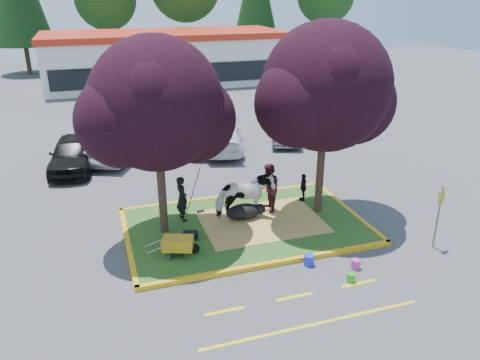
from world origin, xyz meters
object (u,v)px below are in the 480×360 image
object	(u,v)px
handler	(182,198)
car_silver	(118,144)
bucket_green	(351,278)
bucket_blue	(309,260)
car_black	(72,153)
sign_post	(439,211)
bucket_pink	(356,264)
wheelbarrow	(178,244)
calf	(243,212)
cow	(244,196)

from	to	relation	value
handler	car_silver	bearing A→B (deg)	-1.74
bucket_green	car_silver	distance (m)	14.00
bucket_green	bucket_blue	world-z (taller)	bucket_blue
bucket_blue	car_black	size ratio (longest dim) A/B	0.07
sign_post	bucket_blue	bearing A→B (deg)	162.46
bucket_pink	bucket_blue	world-z (taller)	bucket_blue
sign_post	car_black	world-z (taller)	sign_post
wheelbarrow	car_silver	world-z (taller)	car_silver
bucket_pink	car_silver	world-z (taller)	car_silver
calf	handler	world-z (taller)	handler
cow	wheelbarrow	distance (m)	3.32
calf	car_silver	size ratio (longest dim) A/B	0.28
bucket_blue	bucket_pink	bearing A→B (deg)	-25.59
bucket_blue	car_black	distance (m)	12.84
handler	bucket_blue	size ratio (longest dim) A/B	4.90
bucket_pink	bucket_blue	size ratio (longest dim) A/B	0.88
sign_post	bucket_blue	world-z (taller)	sign_post
car_black	wheelbarrow	bearing A→B (deg)	-63.54
sign_post	bucket_pink	bearing A→B (deg)	172.13
bucket_blue	wheelbarrow	bearing A→B (deg)	157.99
bucket_pink	car_black	bearing A→B (deg)	125.25
calf	bucket_green	bearing A→B (deg)	-73.37
cow	car_silver	bearing A→B (deg)	24.87
calf	bucket_pink	world-z (taller)	calf
calf	sign_post	world-z (taller)	sign_post
sign_post	bucket_green	world-z (taller)	sign_post
handler	sign_post	bearing A→B (deg)	-132.86
sign_post	bucket_pink	world-z (taller)	sign_post
bucket_green	car_black	xyz separation A→B (m)	(-7.61, 12.02, 0.63)
calf	wheelbarrow	bearing A→B (deg)	-151.57
calf	sign_post	size ratio (longest dim) A/B	0.59
cow	bucket_blue	bearing A→B (deg)	-162.79
bucket_green	car_black	world-z (taller)	car_black
bucket_green	bucket_blue	size ratio (longest dim) A/B	0.79
cow	bucket_blue	world-z (taller)	cow
car_silver	cow	bearing A→B (deg)	137.70
wheelbarrow	bucket_pink	world-z (taller)	wheelbarrow
cow	car_black	size ratio (longest dim) A/B	0.45
cow	bucket_green	world-z (taller)	cow
cow	bucket_pink	world-z (taller)	cow
cow	bucket_blue	distance (m)	3.55
bucket_blue	bucket_green	bearing A→B (deg)	-56.62
cow	bucket_blue	xyz separation A→B (m)	(0.97, -3.31, -0.84)
car_black	car_silver	xyz separation A→B (m)	(2.13, 0.84, -0.02)
wheelbarrow	car_black	bearing A→B (deg)	128.21
sign_post	car_silver	distance (m)	15.01
bucket_pink	handler	bearing A→B (deg)	134.03
handler	wheelbarrow	world-z (taller)	handler
car_silver	bucket_pink	bearing A→B (deg)	139.57
bucket_pink	car_black	xyz separation A→B (m)	(-8.10, 11.46, 0.62)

